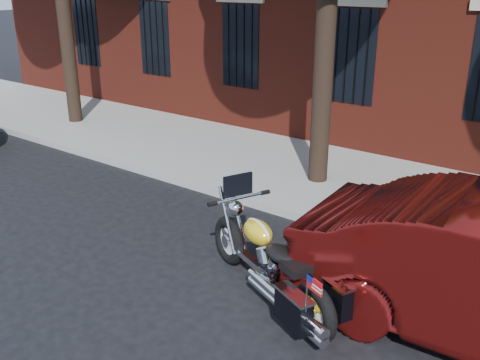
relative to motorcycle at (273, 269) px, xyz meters
The scene contains 4 objects.
ground 2.26m from the motorcycle, 155.71° to the left, with size 120.00×120.00×0.00m, color black.
curb 3.07m from the motorcycle, 131.33° to the left, with size 40.00×0.16×0.15m, color gray.
sidewalk 4.65m from the motorcycle, 115.77° to the left, with size 40.00×3.60×0.15m, color gray.
motorcycle is the anchor object (origin of this frame).
Camera 1 is at (5.14, -5.70, 3.81)m, focal length 40.00 mm.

